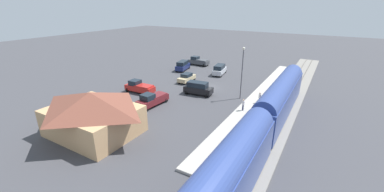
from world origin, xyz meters
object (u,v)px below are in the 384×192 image
object	(u,v)px
suv_silver	(220,70)
sedan_tan	(187,78)
suv_black	(198,88)
station_building	(93,112)
suv_navy	(183,65)
pickup_red	(139,87)
pedestrian_on_platform	(260,97)
passenger_train	(219,186)
pickup_maroon	(152,99)
light_pole_near_platform	(242,67)
pickup_charcoal	(198,61)
pedestrian_waiting_far	(243,104)

from	to	relation	value
suv_silver	sedan_tan	bearing A→B (deg)	66.40
suv_black	suv_silver	xyz separation A→B (m)	(1.91, -13.21, 0.00)
station_building	suv_navy	size ratio (longest dim) A/B	2.07
suv_navy	pickup_red	distance (m)	16.77
pedestrian_on_platform	suv_navy	bearing A→B (deg)	-28.38
passenger_train	suv_navy	bearing A→B (deg)	-54.06
passenger_train	suv_navy	size ratio (longest dim) A/B	11.66
sedan_tan	suv_silver	xyz separation A→B (m)	(-3.53, -8.08, 0.27)
suv_navy	suv_black	world-z (taller)	same
pickup_maroon	station_building	bearing A→B (deg)	86.72
suv_black	sedan_tan	world-z (taller)	suv_black
pickup_red	light_pole_near_platform	xyz separation A→B (m)	(-16.31, -6.24, 4.24)
sedan_tan	pickup_charcoal	world-z (taller)	pickup_charcoal
pickup_charcoal	light_pole_near_platform	xyz separation A→B (m)	(-17.27, 16.82, 4.24)
sedan_tan	pickup_red	bearing A→B (deg)	67.75
pedestrian_on_platform	suv_silver	xyz separation A→B (m)	(12.35, -12.47, -0.13)
suv_navy	pickup_charcoal	distance (m)	6.40
suv_navy	suv_black	bearing A→B (deg)	131.65
pickup_red	light_pole_near_platform	distance (m)	17.98
pickup_maroon	light_pole_near_platform	xyz separation A→B (m)	(-10.62, -9.71, 4.24)
passenger_train	suv_black	world-z (taller)	passenger_train
suv_black	pickup_charcoal	size ratio (longest dim) A/B	0.92
pedestrian_waiting_far	pickup_red	distance (m)	18.55
station_building	light_pole_near_platform	distance (m)	22.90
pedestrian_on_platform	pickup_charcoal	size ratio (longest dim) A/B	0.31
pedestrian_on_platform	light_pole_near_platform	distance (m)	5.40
suv_silver	suv_black	bearing A→B (deg)	98.23
station_building	pickup_maroon	size ratio (longest dim) A/B	1.94
passenger_train	light_pole_near_platform	xyz separation A→B (m)	(6.80, -23.61, 2.41)
suv_silver	pickup_red	bearing A→B (deg)	67.13
pickup_red	suv_silver	xyz separation A→B (m)	(-7.44, -17.63, 0.12)
suv_silver	light_pole_near_platform	world-z (taller)	light_pole_near_platform
passenger_train	light_pole_near_platform	size ratio (longest dim) A/B	7.12
station_building	suv_navy	distance (m)	31.04
pedestrian_waiting_far	sedan_tan	size ratio (longest dim) A/B	0.38
pedestrian_on_platform	suv_black	xyz separation A→B (m)	(10.44, 0.74, -0.13)
pedestrian_waiting_far	pickup_maroon	xyz separation A→B (m)	(12.82, 4.69, -0.25)
suv_navy	suv_silver	bearing A→B (deg)	-174.13
sedan_tan	suv_black	bearing A→B (deg)	136.68
pickup_charcoal	suv_silver	bearing A→B (deg)	147.05
suv_silver	suv_navy	bearing A→B (deg)	5.87
suv_black	light_pole_near_platform	distance (m)	8.30
pickup_charcoal	suv_navy	bearing A→B (deg)	84.37
pedestrian_waiting_far	suv_black	world-z (taller)	suv_black
pedestrian_waiting_far	sedan_tan	bearing A→B (deg)	-29.67
pedestrian_on_platform	pickup_charcoal	xyz separation A→B (m)	(20.74, -17.91, -0.25)
pickup_red	light_pole_near_platform	bearing A→B (deg)	-159.05
suv_navy	pickup_charcoal	bearing A→B (deg)	-95.63
pedestrian_on_platform	suv_navy	size ratio (longest dim) A/B	0.33
station_building	sedan_tan	xyz separation A→B (m)	(1.21, -23.11, -1.87)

